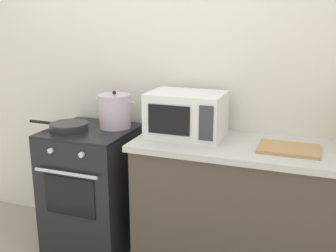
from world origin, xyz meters
TOP-DOWN VIEW (x-y plane):
  - back_wall at (0.30, 0.97)m, footprint 4.40×0.10m
  - lower_cabinet_right at (0.90, 0.62)m, footprint 1.64×0.56m
  - countertop_right at (0.90, 0.62)m, footprint 1.70×0.60m
  - stove at (-0.35, 0.60)m, footprint 0.60×0.64m
  - stock_pot at (-0.20, 0.71)m, footprint 0.32×0.24m
  - frying_pan at (-0.49, 0.53)m, footprint 0.47×0.27m
  - microwave at (0.36, 0.68)m, footprint 0.50×0.37m
  - cutting_board at (1.03, 0.60)m, footprint 0.36×0.26m

SIDE VIEW (x-z plane):
  - lower_cabinet_right at x=0.90m, z-range 0.00..0.88m
  - stove at x=-0.35m, z-range 0.00..0.92m
  - countertop_right at x=0.90m, z-range 0.88..0.92m
  - cutting_board at x=1.03m, z-range 0.92..0.94m
  - frying_pan at x=-0.49m, z-range 0.92..0.97m
  - stock_pot at x=-0.20m, z-range 0.91..1.18m
  - microwave at x=0.36m, z-range 0.92..1.22m
  - back_wall at x=0.30m, z-range 0.00..2.50m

